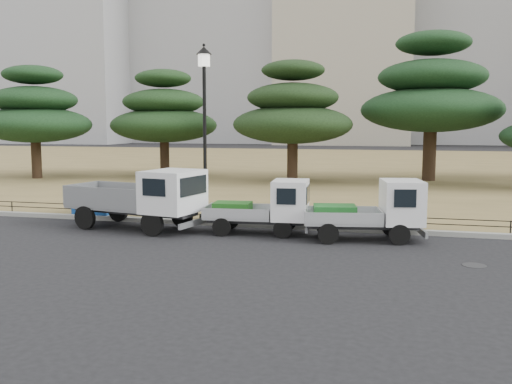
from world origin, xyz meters
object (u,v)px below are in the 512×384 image
(truck_kei_rear, at_px, (373,210))
(tarp_pile, at_px, (97,203))
(truck_kei_front, at_px, (265,207))
(truck_large, at_px, (142,196))
(street_lamp, at_px, (204,104))

(truck_kei_rear, xyz_separation_m, tarp_pile, (-10.40, 1.79, -0.38))
(tarp_pile, bearing_deg, truck_kei_front, -12.99)
(tarp_pile, bearing_deg, truck_large, -33.83)
(truck_kei_front, xyz_separation_m, truck_kei_rear, (3.41, -0.18, 0.05))
(truck_large, relative_size, truck_kei_front, 1.45)
(truck_kei_rear, distance_m, tarp_pile, 10.56)
(truck_large, height_order, street_lamp, street_lamp)
(truck_kei_rear, bearing_deg, street_lamp, 154.94)
(truck_kei_rear, bearing_deg, truck_kei_front, 166.24)
(truck_large, xyz_separation_m, street_lamp, (1.69, 1.59, 3.10))
(truck_large, distance_m, street_lamp, 3.87)
(street_lamp, bearing_deg, truck_large, -136.91)
(truck_large, bearing_deg, street_lamp, 54.23)
(truck_kei_front, distance_m, street_lamp, 4.40)
(truck_kei_front, distance_m, tarp_pile, 7.19)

